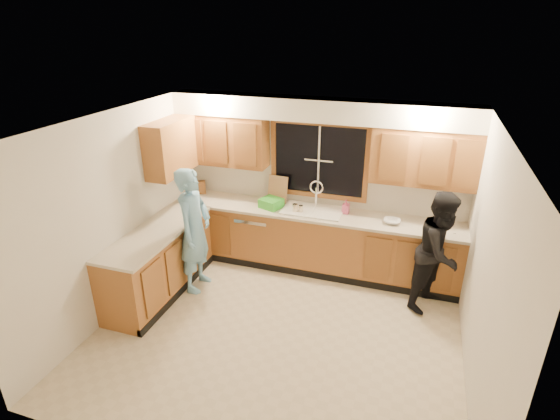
# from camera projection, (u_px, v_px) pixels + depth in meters

# --- Properties ---
(floor) EXTENTS (4.20, 4.20, 0.00)m
(floor) POSITION_uv_depth(u_px,v_px,m) (277.00, 332.00, 5.25)
(floor) COLOR beige
(floor) RESTS_ON ground
(ceiling) EXTENTS (4.20, 4.20, 0.00)m
(ceiling) POSITION_uv_depth(u_px,v_px,m) (277.00, 126.00, 4.25)
(ceiling) COLOR white
(wall_back) EXTENTS (4.20, 0.00, 4.20)m
(wall_back) POSITION_uv_depth(u_px,v_px,m) (318.00, 183.00, 6.40)
(wall_back) COLOR silver
(wall_back) RESTS_ON ground
(wall_left) EXTENTS (0.00, 3.80, 3.80)m
(wall_left) POSITION_uv_depth(u_px,v_px,m) (115.00, 215.00, 5.35)
(wall_left) COLOR silver
(wall_left) RESTS_ON ground
(wall_right) EXTENTS (0.00, 3.80, 3.80)m
(wall_right) POSITION_uv_depth(u_px,v_px,m) (486.00, 272.00, 4.15)
(wall_right) COLOR silver
(wall_right) RESTS_ON ground
(base_cabinets_back) EXTENTS (4.20, 0.60, 0.88)m
(base_cabinets_back) POSITION_uv_depth(u_px,v_px,m) (312.00, 241.00, 6.47)
(base_cabinets_back) COLOR #A66530
(base_cabinets_back) RESTS_ON ground
(base_cabinets_left) EXTENTS (0.60, 1.90, 0.88)m
(base_cabinets_left) POSITION_uv_depth(u_px,v_px,m) (159.00, 262.00, 5.89)
(base_cabinets_left) COLOR #A66530
(base_cabinets_left) RESTS_ON ground
(countertop_back) EXTENTS (4.20, 0.63, 0.04)m
(countertop_back) POSITION_uv_depth(u_px,v_px,m) (312.00, 213.00, 6.27)
(countertop_back) COLOR beige
(countertop_back) RESTS_ON base_cabinets_back
(countertop_left) EXTENTS (0.63, 1.90, 0.04)m
(countertop_left) POSITION_uv_depth(u_px,v_px,m) (156.00, 232.00, 5.70)
(countertop_left) COLOR beige
(countertop_left) RESTS_ON base_cabinets_left
(upper_cabinets_left) EXTENTS (1.35, 0.33, 0.75)m
(upper_cabinets_left) POSITION_uv_depth(u_px,v_px,m) (223.00, 140.00, 6.44)
(upper_cabinets_left) COLOR #A66530
(upper_cabinets_left) RESTS_ON wall_back
(upper_cabinets_right) EXTENTS (1.35, 0.33, 0.75)m
(upper_cabinets_right) POSITION_uv_depth(u_px,v_px,m) (424.00, 157.00, 5.62)
(upper_cabinets_right) COLOR #A66530
(upper_cabinets_right) RESTS_ON wall_back
(upper_cabinets_return) EXTENTS (0.33, 0.90, 0.75)m
(upper_cabinets_return) POSITION_uv_depth(u_px,v_px,m) (170.00, 147.00, 6.05)
(upper_cabinets_return) COLOR #A66530
(upper_cabinets_return) RESTS_ON wall_left
(soffit) EXTENTS (4.20, 0.35, 0.30)m
(soffit) POSITION_uv_depth(u_px,v_px,m) (318.00, 110.00, 5.81)
(soffit) COLOR white
(soffit) RESTS_ON wall_back
(window_frame) EXTENTS (1.44, 0.03, 1.14)m
(window_frame) POSITION_uv_depth(u_px,v_px,m) (319.00, 160.00, 6.25)
(window_frame) COLOR black
(window_frame) RESTS_ON wall_back
(sink) EXTENTS (0.86, 0.52, 0.57)m
(sink) POSITION_uv_depth(u_px,v_px,m) (312.00, 215.00, 6.30)
(sink) COLOR white
(sink) RESTS_ON countertop_back
(dishwasher) EXTENTS (0.60, 0.56, 0.82)m
(dishwasher) POSITION_uv_depth(u_px,v_px,m) (258.00, 235.00, 6.71)
(dishwasher) COLOR white
(dishwasher) RESTS_ON floor
(stove) EXTENTS (0.58, 0.75, 0.90)m
(stove) POSITION_uv_depth(u_px,v_px,m) (134.00, 284.00, 5.39)
(stove) COLOR white
(stove) RESTS_ON floor
(man) EXTENTS (0.44, 0.65, 1.74)m
(man) POSITION_uv_depth(u_px,v_px,m) (194.00, 230.00, 5.82)
(man) COLOR #76B4DF
(man) RESTS_ON floor
(woman) EXTENTS (0.91, 0.97, 1.58)m
(woman) POSITION_uv_depth(u_px,v_px,m) (440.00, 252.00, 5.45)
(woman) COLOR black
(woman) RESTS_ON floor
(knife_block) EXTENTS (0.14, 0.13, 0.20)m
(knife_block) POSITION_uv_depth(u_px,v_px,m) (202.00, 187.00, 6.89)
(knife_block) COLOR brown
(knife_block) RESTS_ON countertop_back
(cutting_board) EXTENTS (0.31, 0.14, 0.40)m
(cutting_board) POSITION_uv_depth(u_px,v_px,m) (278.00, 189.00, 6.52)
(cutting_board) COLOR tan
(cutting_board) RESTS_ON countertop_back
(dish_crate) EXTENTS (0.36, 0.35, 0.13)m
(dish_crate) POSITION_uv_depth(u_px,v_px,m) (271.00, 203.00, 6.38)
(dish_crate) COLOR green
(dish_crate) RESTS_ON countertop_back
(soap_bottle) EXTENTS (0.10, 0.10, 0.21)m
(soap_bottle) POSITION_uv_depth(u_px,v_px,m) (346.00, 207.00, 6.17)
(soap_bottle) COLOR #DA537D
(soap_bottle) RESTS_ON countertop_back
(bowl) EXTENTS (0.23, 0.23, 0.06)m
(bowl) POSITION_uv_depth(u_px,v_px,m) (392.00, 221.00, 5.90)
(bowl) COLOR silver
(bowl) RESTS_ON countertop_back
(can_left) EXTENTS (0.09, 0.09, 0.13)m
(can_left) POSITION_uv_depth(u_px,v_px,m) (295.00, 209.00, 6.20)
(can_left) COLOR beige
(can_left) RESTS_ON countertop_back
(can_right) EXTENTS (0.08, 0.08, 0.12)m
(can_right) POSITION_uv_depth(u_px,v_px,m) (301.00, 209.00, 6.19)
(can_right) COLOR beige
(can_right) RESTS_ON countertop_back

